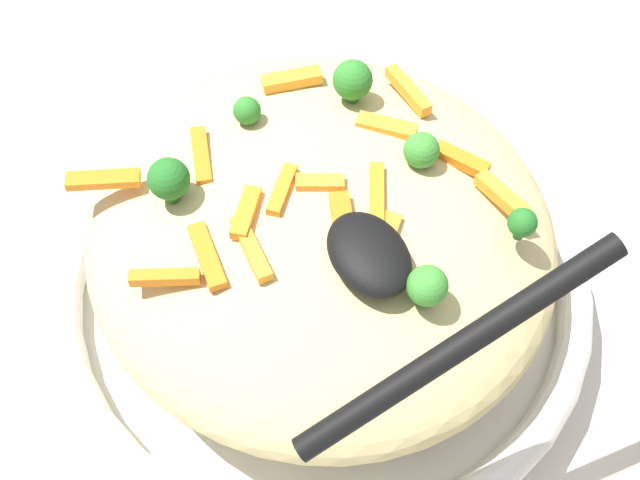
{
  "coord_description": "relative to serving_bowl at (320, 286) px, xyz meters",
  "views": [
    {
      "loc": [
        0.26,
        -0.13,
        0.49
      ],
      "look_at": [
        0.0,
        0.0,
        0.08
      ],
      "focal_mm": 45.74,
      "sensor_mm": 36.0,
      "label": 1
    }
  ],
  "objects": [
    {
      "name": "carrot_piece_10",
      "position": [
        0.02,
        -0.1,
        0.1
      ],
      "size": [
        0.02,
        0.04,
        0.01
      ],
      "primitive_type": "cube",
      "rotation": [
        0.0,
        0.0,
        4.28
      ],
      "color": "orange",
      "rests_on": "pasta_mound"
    },
    {
      "name": "carrot_piece_3",
      "position": [
        0.02,
        -0.05,
        0.11
      ],
      "size": [
        0.04,
        0.01,
        0.01
      ],
      "primitive_type": "cube",
      "rotation": [
        0.0,
        0.0,
        3.09
      ],
      "color": "orange",
      "rests_on": "pasta_mound"
    },
    {
      "name": "carrot_piece_12",
      "position": [
        -0.05,
        -0.05,
        0.1
      ],
      "size": [
        0.04,
        0.02,
        0.01
      ],
      "primitive_type": "cube",
      "rotation": [
        0.0,
        0.0,
        6.0
      ],
      "color": "orange",
      "rests_on": "pasta_mound"
    },
    {
      "name": "carrot_piece_9",
      "position": [
        0.05,
        0.01,
        0.11
      ],
      "size": [
        0.03,
        0.03,
        0.01
      ],
      "primitive_type": "cube",
      "rotation": [
        0.0,
        0.0,
        2.35
      ],
      "color": "orange",
      "rests_on": "pasta_mound"
    },
    {
      "name": "pasta_mound",
      "position": [
        0.0,
        0.0,
        0.06
      ],
      "size": [
        0.29,
        0.28,
        0.09
      ],
      "primitive_type": "ellipsoid",
      "color": "#D1BA7A",
      "rests_on": "serving_bowl"
    },
    {
      "name": "carrot_piece_15",
      "position": [
        0.02,
        0.08,
        0.1
      ],
      "size": [
        0.03,
        0.02,
        0.01
      ],
      "primitive_type": "cube",
      "rotation": [
        0.0,
        0.0,
        0.52
      ],
      "color": "orange",
      "rests_on": "pasta_mound"
    },
    {
      "name": "carrot_piece_5",
      "position": [
        0.02,
        0.02,
        0.11
      ],
      "size": [
        0.04,
        0.03,
        0.01
      ],
      "primitive_type": "cube",
      "rotation": [
        0.0,
        0.0,
        2.64
      ],
      "color": "orange",
      "rests_on": "pasta_mound"
    },
    {
      "name": "broccoli_floret_0",
      "position": [
        0.07,
        0.08,
        0.11
      ],
      "size": [
        0.02,
        0.02,
        0.02
      ],
      "color": "#205B1C",
      "rests_on": "pasta_mound"
    },
    {
      "name": "broccoli_floret_5",
      "position": [
        0.01,
        0.06,
        0.11
      ],
      "size": [
        0.02,
        0.02,
        0.02
      ],
      "color": "#377928",
      "rests_on": "pasta_mound"
    },
    {
      "name": "carrot_piece_7",
      "position": [
        -0.05,
        0.08,
        0.1
      ],
      "size": [
        0.04,
        0.01,
        0.01
      ],
      "primitive_type": "cube",
      "rotation": [
        0.0,
        0.0,
        3.18
      ],
      "color": "orange",
      "rests_on": "pasta_mound"
    },
    {
      "name": "broccoli_floret_4",
      "position": [
        -0.06,
        0.05,
        0.12
      ],
      "size": [
        0.02,
        0.02,
        0.03
      ],
      "color": "#296820",
      "rests_on": "pasta_mound"
    },
    {
      "name": "broccoli_floret_3",
      "position": [
        -0.07,
        -0.01,
        0.11
      ],
      "size": [
        0.02,
        0.02,
        0.02
      ],
      "color": "#296820",
      "rests_on": "pasta_mound"
    },
    {
      "name": "carrot_piece_11",
      "position": [
        0.03,
        -0.0,
        0.11
      ],
      "size": [
        0.03,
        0.02,
        0.01
      ],
      "primitive_type": "cube",
      "rotation": [
        0.0,
        0.0,
        2.77
      ],
      "color": "orange",
      "rests_on": "pasta_mound"
    },
    {
      "name": "carrot_piece_8",
      "position": [
        -0.06,
        -0.11,
        0.1
      ],
      "size": [
        0.03,
        0.04,
        0.01
      ],
      "primitive_type": "cube",
      "rotation": [
        0.0,
        0.0,
        4.32
      ],
      "color": "orange",
      "rests_on": "pasta_mound"
    },
    {
      "name": "broccoli_floret_1",
      "position": [
        0.09,
        0.02,
        0.11
      ],
      "size": [
        0.02,
        0.02,
        0.03
      ],
      "color": "#377928",
      "rests_on": "pasta_mound"
    },
    {
      "name": "ground_plane",
      "position": [
        0.0,
        0.0,
        -0.03
      ],
      "size": [
        2.4,
        2.4,
        0.0
      ],
      "primitive_type": "plane",
      "color": "beige"
    },
    {
      "name": "serving_spoon",
      "position": [
        0.09,
        -0.0,
        0.12
      ],
      "size": [
        0.11,
        0.16,
        0.07
      ],
      "color": "black",
      "rests_on": "pasta_mound"
    },
    {
      "name": "carrot_piece_1",
      "position": [
        0.0,
        0.0,
        0.11
      ],
      "size": [
        0.02,
        0.03,
        0.01
      ],
      "primitive_type": "cube",
      "rotation": [
        0.0,
        0.0,
        4.23
      ],
      "color": "orange",
      "rests_on": "pasta_mound"
    },
    {
      "name": "broccoli_floret_2",
      "position": [
        -0.03,
        -0.08,
        0.12
      ],
      "size": [
        0.02,
        0.02,
        0.03
      ],
      "color": "#205B1C",
      "rests_on": "pasta_mound"
    },
    {
      "name": "carrot_piece_0",
      "position": [
        -0.02,
        0.06,
        0.1
      ],
      "size": [
        0.03,
        0.03,
        0.01
      ],
      "primitive_type": "cube",
      "rotation": [
        0.0,
        0.0,
        3.94
      ],
      "color": "orange",
      "rests_on": "pasta_mound"
    },
    {
      "name": "carrot_piece_13",
      "position": [
        0.01,
        -0.07,
        0.1
      ],
      "size": [
        0.04,
        0.01,
        0.01
      ],
      "primitive_type": "cube",
      "rotation": [
        0.0,
        0.0,
        6.19
      ],
      "color": "orange",
      "rests_on": "pasta_mound"
    },
    {
      "name": "serving_bowl",
      "position": [
        0.0,
        0.0,
        0.0
      ],
      "size": [
        0.35,
        0.35,
        0.05
      ],
      "color": "white",
      "rests_on": "ground_plane"
    },
    {
      "name": "carrot_piece_2",
      "position": [
        -0.09,
        0.02,
        0.1
      ],
      "size": [
        0.02,
        0.04,
        0.01
      ],
      "primitive_type": "cube",
      "rotation": [
        0.0,
        0.0,
        4.51
      ],
      "color": "orange",
      "rests_on": "pasta_mound"
    },
    {
      "name": "carrot_piece_4",
      "position": [
        0.05,
        0.09,
        0.1
      ],
      "size": [
        0.04,
        0.01,
        0.01
      ],
      "primitive_type": "cube",
      "rotation": [
        0.0,
        0.0,
        3.33
      ],
      "color": "orange",
      "rests_on": "pasta_mound"
    },
    {
      "name": "carrot_piece_14",
      "position": [
        -0.0,
        -0.04,
        0.11
      ],
      "size": [
        0.03,
        0.03,
        0.01
      ],
      "primitive_type": "cube",
      "rotation": [
        0.0,
        0.0,
        2.46
      ],
      "color": "orange",
      "rests_on": "pasta_mound"
    },
    {
      "name": "carrot_piece_6",
      "position": [
        -0.01,
        -0.02,
        0.11
      ],
      "size": [
        0.03,
        0.03,
        0.01
      ],
      "primitive_type": "cube",
      "rotation": [
        0.0,
        0.0,
        2.4
      ],
      "color": "orange",
      "rests_on": "pasta_mound"
    }
  ]
}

